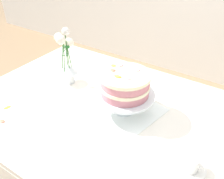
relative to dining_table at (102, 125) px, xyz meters
The scene contains 8 objects.
dining_table is the anchor object (origin of this frame).
linen_napkin 0.14m from the dining_table, 37.01° to the left, with size 0.32×0.32×0.00m, color white.
cake_stand 0.20m from the dining_table, 37.01° to the left, with size 0.29×0.29×0.10m.
layer_cake 0.27m from the dining_table, 37.04° to the left, with size 0.24×0.24×0.11m.
flower_vase 0.41m from the dining_table, 160.41° to the left, with size 0.11×0.12×0.33m.
teacup 0.50m from the dining_table, 12.46° to the right, with size 0.13×0.13×0.06m.
loose_petal_0 0.48m from the dining_table, 136.53° to the right, with size 0.03×0.02×0.01m, color #E56B51.
loose_petal_1 0.49m from the dining_table, 149.50° to the right, with size 0.04×0.02×0.01m, color yellow.
Camera 1 is at (0.58, -0.81, 1.51)m, focal length 40.43 mm.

